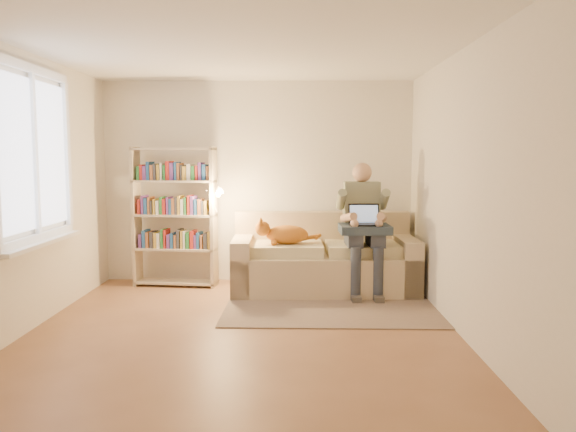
{
  "coord_description": "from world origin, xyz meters",
  "views": [
    {
      "loc": [
        0.49,
        -5.07,
        1.62
      ],
      "look_at": [
        0.41,
        1.0,
        0.99
      ],
      "focal_mm": 35.0,
      "sensor_mm": 36.0,
      "label": 1
    }
  ],
  "objects_px": {
    "cat": "(280,234)",
    "laptop": "(367,220)",
    "sofa": "(324,263)",
    "bookshelf": "(175,210)",
    "person": "(363,220)"
  },
  "relations": [
    {
      "from": "cat",
      "to": "bookshelf",
      "type": "relative_size",
      "value": 0.44
    },
    {
      "from": "cat",
      "to": "bookshelf",
      "type": "height_order",
      "value": "bookshelf"
    },
    {
      "from": "person",
      "to": "bookshelf",
      "type": "relative_size",
      "value": 0.89
    },
    {
      "from": "sofa",
      "to": "laptop",
      "type": "height_order",
      "value": "laptop"
    },
    {
      "from": "cat",
      "to": "laptop",
      "type": "distance_m",
      "value": 1.04
    },
    {
      "from": "person",
      "to": "laptop",
      "type": "xyz_separation_m",
      "value": [
        0.03,
        -0.14,
        0.02
      ]
    },
    {
      "from": "sofa",
      "to": "bookshelf",
      "type": "height_order",
      "value": "bookshelf"
    },
    {
      "from": "person",
      "to": "bookshelf",
      "type": "xyz_separation_m",
      "value": [
        -2.31,
        0.36,
        0.09
      ]
    },
    {
      "from": "bookshelf",
      "to": "laptop",
      "type": "bearing_deg",
      "value": -5.99
    },
    {
      "from": "person",
      "to": "bookshelf",
      "type": "bearing_deg",
      "value": 169.77
    },
    {
      "from": "sofa",
      "to": "cat",
      "type": "distance_m",
      "value": 0.67
    },
    {
      "from": "cat",
      "to": "laptop",
      "type": "relative_size",
      "value": 2.08
    },
    {
      "from": "laptop",
      "to": "bookshelf",
      "type": "bearing_deg",
      "value": 166.64
    },
    {
      "from": "person",
      "to": "laptop",
      "type": "relative_size",
      "value": 4.23
    },
    {
      "from": "laptop",
      "to": "sofa",
      "type": "bearing_deg",
      "value": 147.81
    }
  ]
}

